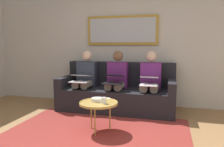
{
  "coord_description": "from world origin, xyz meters",
  "views": [
    {
      "loc": [
        -0.99,
        2.04,
        1.24
      ],
      "look_at": [
        0.0,
        -1.7,
        0.75
      ],
      "focal_mm": 35.53,
      "sensor_mm": 36.0,
      "label": 1
    }
  ],
  "objects_px": {
    "coffee_table": "(99,103)",
    "person_left": "(150,80)",
    "person_middle": "(117,79)",
    "laptop_silver": "(80,78)",
    "cup": "(104,101)",
    "laptop_white": "(149,81)",
    "framed_mirror": "(122,30)",
    "bowl": "(97,100)",
    "laptop_black": "(114,79)",
    "couch": "(117,93)",
    "person_right": "(85,77)"
  },
  "relations": [
    {
      "from": "coffee_table",
      "to": "person_left",
      "type": "bearing_deg",
      "value": -118.59
    },
    {
      "from": "person_middle",
      "to": "laptop_silver",
      "type": "distance_m",
      "value": 0.69
    },
    {
      "from": "cup",
      "to": "laptop_silver",
      "type": "relative_size",
      "value": 0.25
    },
    {
      "from": "laptop_silver",
      "to": "laptop_white",
      "type": "bearing_deg",
      "value": -179.67
    },
    {
      "from": "framed_mirror",
      "to": "person_left",
      "type": "relative_size",
      "value": 1.3
    },
    {
      "from": "laptop_white",
      "to": "bowl",
      "type": "bearing_deg",
      "value": 51.89
    },
    {
      "from": "laptop_black",
      "to": "laptop_silver",
      "type": "height_order",
      "value": "laptop_black"
    },
    {
      "from": "laptop_white",
      "to": "laptop_silver",
      "type": "bearing_deg",
      "value": 0.33
    },
    {
      "from": "couch",
      "to": "laptop_black",
      "type": "bearing_deg",
      "value": 90.0
    },
    {
      "from": "framed_mirror",
      "to": "person_middle",
      "type": "height_order",
      "value": "framed_mirror"
    },
    {
      "from": "laptop_silver",
      "to": "bowl",
      "type": "bearing_deg",
      "value": 126.25
    },
    {
      "from": "laptop_white",
      "to": "person_left",
      "type": "bearing_deg",
      "value": -90.0
    },
    {
      "from": "coffee_table",
      "to": "laptop_white",
      "type": "bearing_deg",
      "value": -124.72
    },
    {
      "from": "coffee_table",
      "to": "couch",
      "type": "bearing_deg",
      "value": -89.35
    },
    {
      "from": "cup",
      "to": "person_left",
      "type": "distance_m",
      "value": 1.31
    },
    {
      "from": "cup",
      "to": "person_right",
      "type": "relative_size",
      "value": 0.08
    },
    {
      "from": "laptop_white",
      "to": "laptop_black",
      "type": "relative_size",
      "value": 0.92
    },
    {
      "from": "framed_mirror",
      "to": "laptop_silver",
      "type": "relative_size",
      "value": 4.14
    },
    {
      "from": "coffee_table",
      "to": "bowl",
      "type": "height_order",
      "value": "bowl"
    },
    {
      "from": "couch",
      "to": "laptop_silver",
      "type": "distance_m",
      "value": 0.78
    },
    {
      "from": "bowl",
      "to": "laptop_silver",
      "type": "distance_m",
      "value": 1.05
    },
    {
      "from": "cup",
      "to": "bowl",
      "type": "bearing_deg",
      "value": -37.37
    },
    {
      "from": "laptop_white",
      "to": "person_right",
      "type": "height_order",
      "value": "person_right"
    },
    {
      "from": "coffee_table",
      "to": "framed_mirror",
      "type": "bearing_deg",
      "value": -89.51
    },
    {
      "from": "couch",
      "to": "coffee_table",
      "type": "bearing_deg",
      "value": 90.65
    },
    {
      "from": "person_right",
      "to": "laptop_silver",
      "type": "bearing_deg",
      "value": 90.0
    },
    {
      "from": "framed_mirror",
      "to": "bowl",
      "type": "xyz_separation_m",
      "value": [
        0.02,
        1.55,
        -1.09
      ]
    },
    {
      "from": "framed_mirror",
      "to": "laptop_white",
      "type": "distance_m",
      "value": 1.32
    },
    {
      "from": "couch",
      "to": "bowl",
      "type": "height_order",
      "value": "couch"
    },
    {
      "from": "couch",
      "to": "laptop_white",
      "type": "xyz_separation_m",
      "value": [
        -0.64,
        0.31,
        0.32
      ]
    },
    {
      "from": "coffee_table",
      "to": "person_middle",
      "type": "distance_m",
      "value": 1.16
    },
    {
      "from": "cup",
      "to": "laptop_white",
      "type": "xyz_separation_m",
      "value": [
        -0.53,
        -0.95,
        0.15
      ]
    },
    {
      "from": "couch",
      "to": "bowl",
      "type": "xyz_separation_m",
      "value": [
        0.02,
        1.16,
        0.14
      ]
    },
    {
      "from": "couch",
      "to": "laptop_silver",
      "type": "bearing_deg",
      "value": 26.63
    },
    {
      "from": "person_right",
      "to": "laptop_silver",
      "type": "height_order",
      "value": "person_right"
    },
    {
      "from": "coffee_table",
      "to": "cup",
      "type": "xyz_separation_m",
      "value": [
        -0.09,
        0.04,
        0.06
      ]
    },
    {
      "from": "framed_mirror",
      "to": "person_middle",
      "type": "distance_m",
      "value": 1.05
    },
    {
      "from": "laptop_black",
      "to": "laptop_silver",
      "type": "xyz_separation_m",
      "value": [
        0.64,
        0.01,
        -0.01
      ]
    },
    {
      "from": "person_right",
      "to": "laptop_white",
      "type": "bearing_deg",
      "value": 169.16
    },
    {
      "from": "laptop_silver",
      "to": "couch",
      "type": "bearing_deg",
      "value": -153.37
    },
    {
      "from": "laptop_white",
      "to": "laptop_black",
      "type": "distance_m",
      "value": 0.64
    },
    {
      "from": "couch",
      "to": "person_middle",
      "type": "relative_size",
      "value": 1.93
    },
    {
      "from": "person_left",
      "to": "laptop_black",
      "type": "distance_m",
      "value": 0.68
    },
    {
      "from": "framed_mirror",
      "to": "bowl",
      "type": "relative_size",
      "value": 8.05
    },
    {
      "from": "person_left",
      "to": "laptop_silver",
      "type": "height_order",
      "value": "person_left"
    },
    {
      "from": "bowl",
      "to": "laptop_silver",
      "type": "xyz_separation_m",
      "value": [
        0.62,
        -0.84,
        0.17
      ]
    },
    {
      "from": "bowl",
      "to": "person_middle",
      "type": "xyz_separation_m",
      "value": [
        -0.02,
        -1.09,
        0.15
      ]
    },
    {
      "from": "laptop_white",
      "to": "framed_mirror",
      "type": "bearing_deg",
      "value": -47.65
    },
    {
      "from": "framed_mirror",
      "to": "person_middle",
      "type": "bearing_deg",
      "value": 90.0
    },
    {
      "from": "cup",
      "to": "person_left",
      "type": "xyz_separation_m",
      "value": [
        -0.53,
        -1.19,
        0.13
      ]
    }
  ]
}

